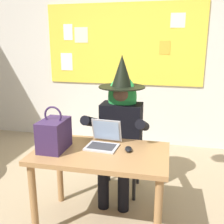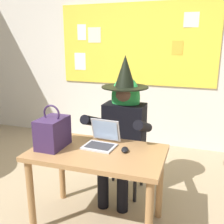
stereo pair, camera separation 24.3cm
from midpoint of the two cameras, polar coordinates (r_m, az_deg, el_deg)
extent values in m
plane|color=tan|center=(2.65, -5.46, -22.21)|extent=(24.00, 24.00, 0.00)
cube|color=silver|center=(4.19, 6.94, 13.42)|extent=(5.94, 0.10, 2.99)
cube|color=yellow|center=(4.13, 6.77, 14.20)|extent=(2.40, 0.02, 1.20)
cube|color=gold|center=(4.02, 15.62, 13.16)|extent=(0.16, 0.01, 0.20)
cube|color=white|center=(4.42, -5.27, 10.78)|extent=(0.20, 0.01, 0.27)
cube|color=white|center=(4.40, -4.90, 16.72)|extent=(0.15, 0.01, 0.24)
cube|color=white|center=(4.02, 18.48, 18.32)|extent=(0.21, 0.01, 0.20)
cube|color=#F4E0C6|center=(4.31, -2.16, 16.22)|extent=(0.22, 0.01, 0.23)
cube|color=#A37547|center=(2.26, -0.08, -8.82)|extent=(1.14, 0.68, 0.04)
cylinder|color=#A37547|center=(2.41, -14.20, -17.25)|extent=(0.06, 0.06, 0.67)
cylinder|color=#A37547|center=(2.12, 11.47, -22.07)|extent=(0.06, 0.06, 0.67)
cylinder|color=#A37547|center=(2.81, -8.29, -11.97)|extent=(0.06, 0.06, 0.67)
cylinder|color=#A37547|center=(2.56, 13.02, -15.01)|extent=(0.06, 0.06, 0.67)
cube|color=black|center=(2.88, 4.95, -8.89)|extent=(0.43, 0.43, 0.04)
cube|color=black|center=(2.96, 5.90, -3.12)|extent=(0.38, 0.05, 0.45)
cylinder|color=#262628|center=(2.80, 7.53, -14.93)|extent=(0.04, 0.04, 0.42)
cylinder|color=#262628|center=(2.87, 0.64, -14.01)|extent=(0.04, 0.04, 0.42)
cylinder|color=#262628|center=(3.10, 8.72, -11.88)|extent=(0.04, 0.04, 0.42)
cylinder|color=#262628|center=(3.16, 2.51, -11.15)|extent=(0.04, 0.04, 0.42)
cylinder|color=black|center=(2.64, 5.02, -16.33)|extent=(0.11, 0.11, 0.46)
cylinder|color=black|center=(2.69, 0.73, -15.66)|extent=(0.11, 0.11, 0.46)
cylinder|color=black|center=(2.67, 6.06, -9.75)|extent=(0.15, 0.42, 0.15)
cylinder|color=black|center=(2.71, 1.89, -9.21)|extent=(0.15, 0.42, 0.15)
cube|color=black|center=(2.79, 5.19, -3.48)|extent=(0.42, 0.26, 0.52)
cylinder|color=black|center=(2.50, 9.52, -3.14)|extent=(0.09, 0.46, 0.24)
cylinder|color=black|center=(2.62, -1.31, -2.05)|extent=(0.09, 0.46, 0.24)
sphere|color=brown|center=(2.70, 5.37, 3.78)|extent=(0.20, 0.20, 0.20)
ellipsoid|color=green|center=(2.74, 5.50, 3.08)|extent=(0.30, 0.22, 0.44)
cylinder|color=black|center=(2.69, 5.40, 5.35)|extent=(0.47, 0.47, 0.01)
cone|color=black|center=(2.67, 5.49, 8.72)|extent=(0.21, 0.21, 0.32)
cube|color=#B7B7BC|center=(2.31, 0.28, -7.50)|extent=(0.28, 0.23, 0.01)
cube|color=#333338|center=(2.31, 0.28, -7.32)|extent=(0.23, 0.17, 0.00)
cube|color=#B7B7BC|center=(2.39, 1.53, -3.91)|extent=(0.27, 0.08, 0.21)
cube|color=#99B7E0|center=(2.38, 1.44, -4.04)|extent=(0.24, 0.07, 0.18)
ellipsoid|color=black|center=(2.23, 5.93, -8.12)|extent=(0.08, 0.12, 0.03)
cube|color=#38234C|center=(2.31, -9.71, -4.46)|extent=(0.20, 0.30, 0.26)
torus|color=#38234C|center=(2.26, -9.90, -0.39)|extent=(0.16, 0.02, 0.16)
camera|label=1|loc=(0.12, -87.14, 0.77)|focal=42.53mm
camera|label=2|loc=(0.12, 92.86, -0.77)|focal=42.53mm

